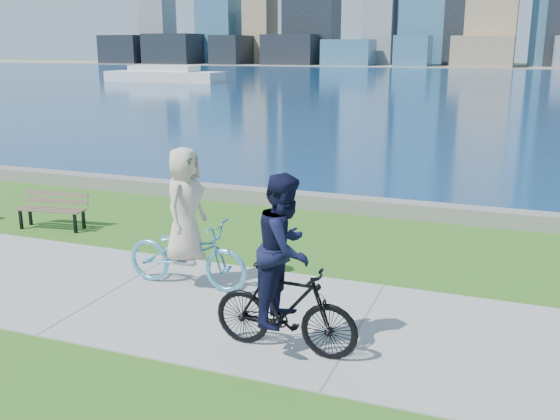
% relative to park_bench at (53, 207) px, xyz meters
% --- Properties ---
extents(ground, '(320.00, 320.00, 0.00)m').
position_rel_park_bench_xyz_m(ground, '(3.35, -2.57, -0.47)').
color(ground, '#285917').
rests_on(ground, ground).
extents(concrete_path, '(80.00, 3.50, 0.02)m').
position_rel_park_bench_xyz_m(concrete_path, '(3.35, -2.57, -0.46)').
color(concrete_path, gray).
rests_on(concrete_path, ground).
extents(seawall, '(90.00, 0.50, 0.35)m').
position_rel_park_bench_xyz_m(seawall, '(3.35, 3.63, -0.29)').
color(seawall, slate).
rests_on(seawall, ground).
extents(bay_water, '(320.00, 131.00, 0.01)m').
position_rel_park_bench_xyz_m(bay_water, '(3.35, 69.43, -0.46)').
color(bay_water, navy).
rests_on(bay_water, ground).
extents(far_shore, '(320.00, 30.00, 0.12)m').
position_rel_park_bench_xyz_m(far_shore, '(3.35, 127.43, -0.41)').
color(far_shore, gray).
rests_on(far_shore, ground).
extents(ferry_near, '(13.48, 3.85, 1.83)m').
position_rel_park_bench_xyz_m(ferry_near, '(-28.60, 51.68, 0.29)').
color(ferry_near, silver).
rests_on(ferry_near, ground).
extents(park_bench, '(1.53, 0.70, 0.76)m').
position_rel_park_bench_xyz_m(park_bench, '(0.00, 0.00, 0.00)').
color(park_bench, black).
rests_on(park_bench, ground).
extents(cyclist_woman, '(0.75, 2.12, 2.28)m').
position_rel_park_bench_xyz_m(cyclist_woman, '(4.38, -1.99, 0.40)').
color(cyclist_woman, '#55A8CE').
rests_on(cyclist_woman, ground).
extents(cyclist_man, '(0.72, 1.92, 2.31)m').
position_rel_park_bench_xyz_m(cyclist_man, '(6.64, -3.54, 0.52)').
color(cyclist_man, black).
rests_on(cyclist_man, ground).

